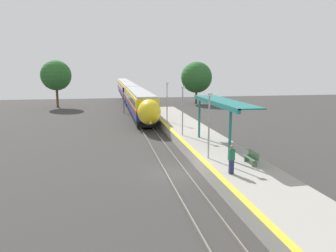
{
  "coord_description": "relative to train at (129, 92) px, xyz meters",
  "views": [
    {
      "loc": [
        -4.55,
        -21.87,
        7.37
      ],
      "look_at": [
        0.6,
        6.26,
        2.28
      ],
      "focal_mm": 35.0,
      "sensor_mm": 36.0,
      "label": 1
    }
  ],
  "objects": [
    {
      "name": "rail_left",
      "position": [
        -0.72,
        -49.4,
        -2.24
      ],
      "size": [
        0.08,
        90.0,
        0.15
      ],
      "primitive_type": "cube",
      "color": "slate",
      "rests_on": "ground_plane"
    },
    {
      "name": "lamppost_far",
      "position": [
        2.45,
        -32.44,
        1.36
      ],
      "size": [
        0.36,
        0.2,
        4.74
      ],
      "color": "#9E9EA3",
      "rests_on": "platform_right"
    },
    {
      "name": "station_canopy",
      "position": [
        4.34,
        -46.07,
        2.2
      ],
      "size": [
        2.02,
        10.86,
        3.85
      ],
      "color": "#1E6B66",
      "rests_on": "platform_right"
    },
    {
      "name": "background_tree_left",
      "position": [
        -13.98,
        -6.96,
        3.68
      ],
      "size": [
        5.6,
        5.6,
        8.81
      ],
      "color": "brown",
      "rests_on": "ground_plane"
    },
    {
      "name": "train",
      "position": [
        0.0,
        0.0,
        0.0
      ],
      "size": [
        2.8,
        72.38,
        4.04
      ],
      "color": "black",
      "rests_on": "ground_plane"
    },
    {
      "name": "platform_bench",
      "position": [
        4.92,
        -51.17,
        -0.92
      ],
      "size": [
        0.44,
        1.64,
        0.89
      ],
      "color": "#4C6B4C",
      "rests_on": "platform_right"
    },
    {
      "name": "rail_right",
      "position": [
        0.72,
        -49.4,
        -2.24
      ],
      "size": [
        0.08,
        90.0,
        0.15
      ],
      "primitive_type": "cube",
      "color": "slate",
      "rests_on": "ground_plane"
    },
    {
      "name": "railway_signal",
      "position": [
        -2.06,
        -17.31,
        0.27
      ],
      "size": [
        0.28,
        0.28,
        4.2
      ],
      "color": "#59595E",
      "rests_on": "ground_plane"
    },
    {
      "name": "platform_right",
      "position": [
        3.98,
        -49.4,
        -1.85
      ],
      "size": [
        4.53,
        64.0,
        0.93
      ],
      "color": "#9E998E",
      "rests_on": "ground_plane"
    },
    {
      "name": "person_waiting",
      "position": [
        2.78,
        -52.9,
        -0.44
      ],
      "size": [
        0.36,
        0.24,
        1.81
      ],
      "color": "navy",
      "rests_on": "platform_right"
    },
    {
      "name": "background_tree_right",
      "position": [
        13.42,
        -5.66,
        3.15
      ],
      "size": [
        6.35,
        6.35,
        8.65
      ],
      "color": "brown",
      "rests_on": "ground_plane"
    },
    {
      "name": "lamppost_near",
      "position": [
        2.45,
        -49.25,
        1.36
      ],
      "size": [
        0.36,
        0.2,
        4.74
      ],
      "color": "#9E9EA3",
      "rests_on": "platform_right"
    },
    {
      "name": "lamppost_mid",
      "position": [
        2.45,
        -40.84,
        1.36
      ],
      "size": [
        0.36,
        0.2,
        4.74
      ],
      "color": "#9E9EA3",
      "rests_on": "platform_right"
    },
    {
      "name": "ground_plane",
      "position": [
        0.0,
        -49.4,
        -2.31
      ],
      "size": [
        120.0,
        120.0,
        0.0
      ],
      "primitive_type": "plane",
      "color": "#383533"
    }
  ]
}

